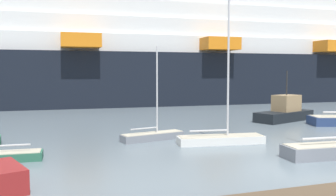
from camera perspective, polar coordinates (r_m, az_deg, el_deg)
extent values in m
plane|color=slate|center=(17.40, 19.03, -10.48)|extent=(600.00, 600.00, 0.00)
cube|color=gray|center=(23.40, -2.39, -5.97)|extent=(4.22, 1.83, 0.44)
cube|color=beige|center=(23.36, -2.39, -5.39)|extent=(4.04, 1.72, 0.04)
cylinder|color=silver|center=(23.23, -1.70, 1.26)|extent=(0.10, 0.10, 5.44)
cylinder|color=silver|center=(23.03, -3.71, -4.70)|extent=(1.82, 0.47, 0.08)
cylinder|color=silver|center=(19.55, -23.24, -6.72)|extent=(1.92, 0.21, 0.08)
cylinder|color=silver|center=(20.23, 23.26, -5.69)|extent=(2.79, 0.34, 0.12)
cube|color=white|center=(22.48, 8.14, -6.41)|extent=(5.33, 1.93, 0.46)
cube|color=beige|center=(22.44, 8.15, -5.77)|extent=(5.11, 1.81, 0.04)
cylinder|color=silver|center=(22.26, 9.29, 5.81)|extent=(0.13, 0.13, 9.08)
cylinder|color=silver|center=(22.15, 6.31, -5.02)|extent=(2.34, 0.40, 0.10)
cube|color=black|center=(33.97, 17.45, -2.67)|extent=(6.40, 4.01, 0.84)
cube|color=#A3845B|center=(34.11, 17.78, -0.74)|extent=(2.71, 2.26, 1.41)
cylinder|color=#262626|center=(34.01, 17.84, 2.23)|extent=(0.12, 0.12, 2.12)
cube|color=black|center=(51.94, -13.75, 2.92)|extent=(122.03, 21.59, 6.68)
cube|color=white|center=(52.05, -13.83, 7.80)|extent=(112.24, 19.18, 2.19)
cube|color=white|center=(52.24, -13.87, 10.20)|extent=(105.50, 18.03, 2.19)
cube|color=white|center=(52.52, -13.91, 12.57)|extent=(98.77, 16.88, 2.19)
cube|color=orange|center=(43.24, -13.30, 8.59)|extent=(4.50, 3.56, 1.53)
cube|color=orange|center=(47.33, 7.95, 8.26)|extent=(4.50, 3.56, 1.53)
cube|color=orange|center=(56.47, 24.02, 7.27)|extent=(4.50, 3.56, 1.53)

